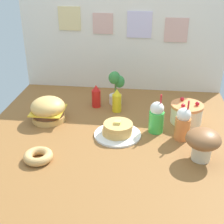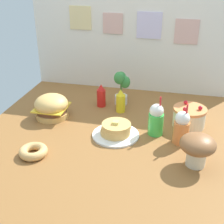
{
  "view_description": "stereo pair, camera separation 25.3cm",
  "coord_description": "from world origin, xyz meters",
  "px_view_note": "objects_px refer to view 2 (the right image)",
  "views": [
    {
      "loc": [
        0.27,
        -2.12,
        1.28
      ],
      "look_at": [
        -0.0,
        0.13,
        0.15
      ],
      "focal_mm": 49.47,
      "sensor_mm": 36.0,
      "label": 1
    },
    {
      "loc": [
        0.51,
        -2.08,
        1.28
      ],
      "look_at": [
        -0.0,
        0.13,
        0.15
      ],
      "focal_mm": 49.47,
      "sensor_mm": 36.0,
      "label": 2
    }
  ],
  "objects_px": {
    "ketchup_bottle": "(101,96)",
    "orange_float_cup": "(181,128)",
    "donut_pink_glaze": "(33,151)",
    "burger": "(51,107)",
    "mustard_bottle": "(121,101)",
    "cream_soda_cup": "(156,120)",
    "potted_plant": "(121,87)",
    "layer_cake": "(189,117)",
    "pancake_stack": "(116,131)",
    "mushroom_stool": "(197,147)"
  },
  "relations": [
    {
      "from": "mushroom_stool",
      "to": "orange_float_cup",
      "type": "bearing_deg",
      "value": 112.46
    },
    {
      "from": "mustard_bottle",
      "to": "mushroom_stool",
      "type": "bearing_deg",
      "value": -45.94
    },
    {
      "from": "burger",
      "to": "ketchup_bottle",
      "type": "distance_m",
      "value": 0.49
    },
    {
      "from": "burger",
      "to": "mustard_bottle",
      "type": "relative_size",
      "value": 1.33
    },
    {
      "from": "ketchup_bottle",
      "to": "donut_pink_glaze",
      "type": "height_order",
      "value": "ketchup_bottle"
    },
    {
      "from": "mustard_bottle",
      "to": "mushroom_stool",
      "type": "height_order",
      "value": "mushroom_stool"
    },
    {
      "from": "pancake_stack",
      "to": "cream_soda_cup",
      "type": "bearing_deg",
      "value": 18.6
    },
    {
      "from": "cream_soda_cup",
      "to": "orange_float_cup",
      "type": "relative_size",
      "value": 1.0
    },
    {
      "from": "cream_soda_cup",
      "to": "pancake_stack",
      "type": "bearing_deg",
      "value": -161.4
    },
    {
      "from": "burger",
      "to": "orange_float_cup",
      "type": "xyz_separation_m",
      "value": [
        1.13,
        -0.18,
        0.03
      ]
    },
    {
      "from": "cream_soda_cup",
      "to": "potted_plant",
      "type": "relative_size",
      "value": 0.98
    },
    {
      "from": "orange_float_cup",
      "to": "mushroom_stool",
      "type": "distance_m",
      "value": 0.29
    },
    {
      "from": "layer_cake",
      "to": "ketchup_bottle",
      "type": "relative_size",
      "value": 1.25
    },
    {
      "from": "burger",
      "to": "mustard_bottle",
      "type": "bearing_deg",
      "value": 23.08
    },
    {
      "from": "pancake_stack",
      "to": "mustard_bottle",
      "type": "relative_size",
      "value": 1.7
    },
    {
      "from": "mustard_bottle",
      "to": "potted_plant",
      "type": "xyz_separation_m",
      "value": [
        -0.03,
        0.17,
        0.08
      ]
    },
    {
      "from": "ketchup_bottle",
      "to": "potted_plant",
      "type": "relative_size",
      "value": 0.66
    },
    {
      "from": "ketchup_bottle",
      "to": "layer_cake",
      "type": "bearing_deg",
      "value": -14.63
    },
    {
      "from": "burger",
      "to": "pancake_stack",
      "type": "bearing_deg",
      "value": -17.05
    },
    {
      "from": "mustard_bottle",
      "to": "potted_plant",
      "type": "height_order",
      "value": "potted_plant"
    },
    {
      "from": "ketchup_bottle",
      "to": "orange_float_cup",
      "type": "relative_size",
      "value": 0.67
    },
    {
      "from": "burger",
      "to": "layer_cake",
      "type": "distance_m",
      "value": 1.2
    },
    {
      "from": "layer_cake",
      "to": "potted_plant",
      "type": "relative_size",
      "value": 0.82
    },
    {
      "from": "layer_cake",
      "to": "mustard_bottle",
      "type": "height_order",
      "value": "mustard_bottle"
    },
    {
      "from": "mustard_bottle",
      "to": "donut_pink_glaze",
      "type": "height_order",
      "value": "mustard_bottle"
    },
    {
      "from": "mustard_bottle",
      "to": "mushroom_stool",
      "type": "relative_size",
      "value": 0.91
    },
    {
      "from": "ketchup_bottle",
      "to": "mushroom_stool",
      "type": "distance_m",
      "value": 1.17
    },
    {
      "from": "orange_float_cup",
      "to": "potted_plant",
      "type": "relative_size",
      "value": 0.98
    },
    {
      "from": "burger",
      "to": "donut_pink_glaze",
      "type": "relative_size",
      "value": 1.43
    },
    {
      "from": "layer_cake",
      "to": "burger",
      "type": "bearing_deg",
      "value": -174.79
    },
    {
      "from": "pancake_stack",
      "to": "donut_pink_glaze",
      "type": "height_order",
      "value": "pancake_stack"
    },
    {
      "from": "layer_cake",
      "to": "mustard_bottle",
      "type": "relative_size",
      "value": 1.25
    },
    {
      "from": "burger",
      "to": "potted_plant",
      "type": "xyz_separation_m",
      "value": [
        0.55,
        0.41,
        0.08
      ]
    },
    {
      "from": "cream_soda_cup",
      "to": "donut_pink_glaze",
      "type": "xyz_separation_m",
      "value": [
        -0.83,
        -0.5,
        -0.1
      ]
    },
    {
      "from": "orange_float_cup",
      "to": "burger",
      "type": "bearing_deg",
      "value": 171.18
    },
    {
      "from": "pancake_stack",
      "to": "cream_soda_cup",
      "type": "xyz_separation_m",
      "value": [
        0.3,
        0.1,
        0.08
      ]
    },
    {
      "from": "ketchup_bottle",
      "to": "orange_float_cup",
      "type": "height_order",
      "value": "orange_float_cup"
    },
    {
      "from": "cream_soda_cup",
      "to": "orange_float_cup",
      "type": "height_order",
      "value": "same"
    },
    {
      "from": "ketchup_bottle",
      "to": "mushroom_stool",
      "type": "relative_size",
      "value": 0.91
    },
    {
      "from": "ketchup_bottle",
      "to": "mustard_bottle",
      "type": "bearing_deg",
      "value": -20.86
    },
    {
      "from": "ketchup_bottle",
      "to": "mushroom_stool",
      "type": "bearing_deg",
      "value": -41.36
    },
    {
      "from": "burger",
      "to": "orange_float_cup",
      "type": "distance_m",
      "value": 1.15
    },
    {
      "from": "potted_plant",
      "to": "mushroom_stool",
      "type": "bearing_deg",
      "value": -50.98
    },
    {
      "from": "cream_soda_cup",
      "to": "mushroom_stool",
      "type": "xyz_separation_m",
      "value": [
        0.31,
        -0.36,
        0.01
      ]
    },
    {
      "from": "potted_plant",
      "to": "donut_pink_glaze",
      "type": "bearing_deg",
      "value": -113.66
    },
    {
      "from": "pancake_stack",
      "to": "layer_cake",
      "type": "xyz_separation_m",
      "value": [
        0.57,
        0.3,
        0.04
      ]
    },
    {
      "from": "donut_pink_glaze",
      "to": "pancake_stack",
      "type": "bearing_deg",
      "value": 37.65
    },
    {
      "from": "burger",
      "to": "cream_soda_cup",
      "type": "bearing_deg",
      "value": -5.51
    },
    {
      "from": "layer_cake",
      "to": "orange_float_cup",
      "type": "bearing_deg",
      "value": -101.78
    },
    {
      "from": "pancake_stack",
      "to": "potted_plant",
      "type": "xyz_separation_m",
      "value": [
        -0.08,
        0.61,
        0.14
      ]
    }
  ]
}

